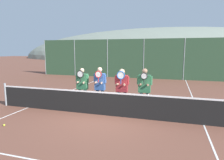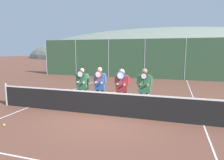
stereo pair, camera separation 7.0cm
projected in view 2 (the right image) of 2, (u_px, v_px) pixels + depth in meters
name	position (u px, v px, depth m)	size (l,w,h in m)	color
ground_plane	(104.00, 115.00, 7.80)	(120.00, 120.00, 0.00)	brown
hill_distant	(166.00, 58.00, 60.61)	(90.81, 50.45, 17.66)	gray
clubhouse_building	(143.00, 54.00, 26.36)	(15.38, 5.50, 3.80)	#9EA3A8
fence_back	(145.00, 59.00, 17.55)	(20.27, 0.06, 3.48)	gray
tennis_net	(104.00, 103.00, 7.73)	(9.62, 0.09, 1.03)	gray
court_line_left_sideline	(64.00, 93.00, 11.68)	(0.05, 16.00, 0.01)	white
court_line_right_sideline	(195.00, 103.00, 9.57)	(0.05, 16.00, 0.01)	white
player_leftmost	(82.00, 85.00, 8.60)	(0.60, 0.34, 1.76)	black
player_center_left	(100.00, 86.00, 8.28)	(0.55, 0.34, 1.82)	black
player_center_right	(122.00, 86.00, 8.04)	(0.60, 0.34, 1.78)	#232838
player_rightmost	(144.00, 87.00, 7.81)	(0.60, 0.34, 1.82)	white
car_far_left	(94.00, 64.00, 22.05)	(4.67, 1.96, 1.80)	maroon
car_left_of_center	(141.00, 66.00, 20.44)	(4.70, 2.01, 1.78)	slate
car_center	(193.00, 67.00, 19.33)	(4.17, 2.03, 1.72)	#285638
tennis_ball_on_court	(4.00, 125.00, 6.71)	(0.07, 0.07, 0.07)	#CCDB33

